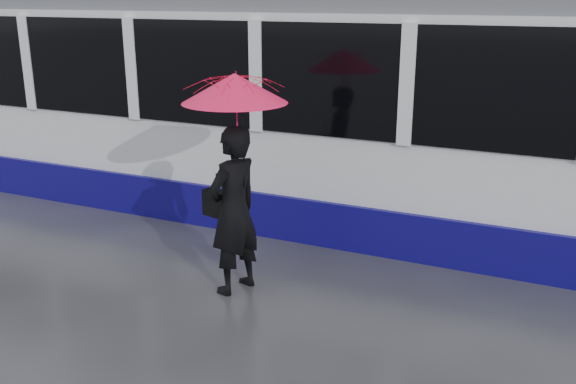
% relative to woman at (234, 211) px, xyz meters
% --- Properties ---
extents(ground, '(90.00, 90.00, 0.00)m').
position_rel_woman_xyz_m(ground, '(0.72, 0.38, -0.95)').
color(ground, '#29292E').
rests_on(ground, ground).
extents(rails, '(34.00, 1.51, 0.02)m').
position_rel_woman_xyz_m(rails, '(0.72, 2.88, -0.94)').
color(rails, '#3F3D38').
rests_on(rails, ground).
extents(woman, '(0.62, 0.79, 1.90)m').
position_rel_woman_xyz_m(woman, '(0.00, 0.00, 0.00)').
color(woman, black).
rests_on(woman, ground).
extents(umbrella, '(1.37, 1.37, 1.28)m').
position_rel_woman_xyz_m(umbrella, '(0.05, 0.00, 1.13)').
color(umbrella, '#DC1246').
rests_on(umbrella, ground).
extents(handbag, '(0.37, 0.23, 0.47)m').
position_rel_woman_xyz_m(handbag, '(-0.22, 0.02, 0.05)').
color(handbag, black).
rests_on(handbag, ground).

